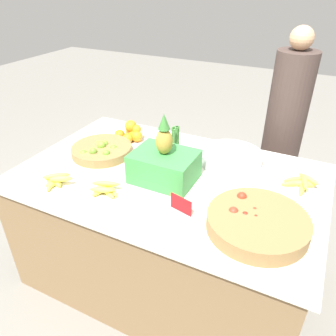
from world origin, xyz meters
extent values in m
plane|color=gray|center=(0.00, 0.00, 0.00)|extent=(12.00, 12.00, 0.00)
cube|color=olive|center=(0.00, 0.00, 0.39)|extent=(1.68, 1.09, 0.78)
cube|color=silver|center=(0.00, 0.00, 0.79)|extent=(1.75, 1.13, 0.01)
cylinder|color=olive|center=(-0.50, 0.04, 0.82)|extent=(0.39, 0.39, 0.06)
sphere|color=#6BA333|center=(-0.53, 0.01, 0.82)|extent=(0.05, 0.05, 0.05)
sphere|color=#6BA333|center=(-0.43, 0.07, 0.83)|extent=(0.05, 0.05, 0.05)
sphere|color=#6BA333|center=(-0.56, -0.07, 0.83)|extent=(0.05, 0.05, 0.05)
sphere|color=#6BA333|center=(-0.58, 0.06, 0.82)|extent=(0.04, 0.04, 0.04)
sphere|color=#7AB238|center=(-0.50, 0.04, 0.86)|extent=(0.06, 0.06, 0.06)
sphere|color=#7AB238|center=(-0.56, 0.08, 0.83)|extent=(0.04, 0.04, 0.04)
sphere|color=#6BA333|center=(-0.50, -0.05, 0.85)|extent=(0.05, 0.05, 0.05)
sphere|color=#6BA333|center=(-0.42, -0.02, 0.85)|extent=(0.05, 0.05, 0.05)
sphere|color=#7AB238|center=(-0.50, 0.08, 0.85)|extent=(0.04, 0.04, 0.04)
sphere|color=#89BC42|center=(-0.37, 0.05, 0.83)|extent=(0.04, 0.04, 0.04)
sphere|color=#89BC42|center=(-0.50, 0.04, 0.86)|extent=(0.04, 0.04, 0.04)
cylinder|color=olive|center=(0.57, -0.24, 0.83)|extent=(0.47, 0.47, 0.07)
sphere|color=red|center=(0.64, -0.32, 0.83)|extent=(0.05, 0.05, 0.05)
sphere|color=red|center=(0.46, -0.23, 0.83)|extent=(0.05, 0.05, 0.05)
sphere|color=red|center=(0.46, -0.24, 0.86)|extent=(0.05, 0.05, 0.05)
sphere|color=red|center=(0.51, -0.24, 0.85)|extent=(0.04, 0.04, 0.04)
sphere|color=red|center=(0.54, -0.18, 0.85)|extent=(0.04, 0.04, 0.04)
sphere|color=red|center=(0.57, -0.16, 0.84)|extent=(0.05, 0.05, 0.05)
sphere|color=red|center=(0.46, -0.12, 0.86)|extent=(0.05, 0.05, 0.05)
sphere|color=red|center=(0.56, -0.23, 0.84)|extent=(0.05, 0.05, 0.05)
sphere|color=red|center=(0.65, -0.27, 0.81)|extent=(0.04, 0.04, 0.04)
sphere|color=red|center=(0.66, -0.29, 0.82)|extent=(0.05, 0.05, 0.05)
sphere|color=red|center=(0.58, -0.26, 0.83)|extent=(0.04, 0.04, 0.04)
sphere|color=orange|center=(-0.48, 0.36, 0.82)|extent=(0.07, 0.07, 0.07)
sphere|color=orange|center=(-0.39, 0.30, 0.83)|extent=(0.08, 0.08, 0.08)
sphere|color=orange|center=(-0.48, 0.36, 0.83)|extent=(0.07, 0.07, 0.07)
sphere|color=orange|center=(-0.43, 0.32, 0.83)|extent=(0.08, 0.08, 0.08)
sphere|color=orange|center=(-0.44, 0.26, 0.83)|extent=(0.07, 0.07, 0.07)
sphere|color=orange|center=(-0.51, 0.27, 0.83)|extent=(0.08, 0.08, 0.08)
sphere|color=orange|center=(-0.45, 0.32, 0.89)|extent=(0.08, 0.08, 0.08)
sphere|color=orange|center=(-0.41, 0.32, 0.87)|extent=(0.07, 0.07, 0.07)
cylinder|color=silver|center=(0.28, 0.31, 0.83)|extent=(0.38, 0.38, 0.07)
cube|color=red|center=(0.21, -0.27, 0.83)|extent=(0.12, 0.04, 0.09)
cube|color=green|center=(0.00, -0.05, 0.88)|extent=(0.35, 0.27, 0.17)
ellipsoid|color=#B28E38|center=(0.00, -0.05, 1.03)|extent=(0.09, 0.09, 0.14)
cone|color=#387A33|center=(0.00, -0.05, 1.15)|extent=(0.06, 0.06, 0.09)
cylinder|color=#428438|center=(-0.06, 0.26, 0.89)|extent=(0.01, 0.01, 0.20)
cylinder|color=#4C8E42|center=(-0.08, 0.25, 0.89)|extent=(0.01, 0.01, 0.20)
cylinder|color=#4C8E42|center=(-0.06, 0.26, 0.89)|extent=(0.01, 0.01, 0.20)
cylinder|color=#4C8E42|center=(-0.08, 0.26, 0.89)|extent=(0.01, 0.01, 0.20)
cylinder|color=#4C8E42|center=(-0.06, 0.21, 0.89)|extent=(0.01, 0.01, 0.20)
cylinder|color=#428438|center=(-0.08, 0.23, 0.89)|extent=(0.01, 0.01, 0.20)
cylinder|color=#4C8E42|center=(-0.06, 0.26, 0.89)|extent=(0.01, 0.01, 0.20)
cylinder|color=#4C8E42|center=(-0.07, 0.24, 0.89)|extent=(0.01, 0.01, 0.20)
cylinder|color=#4C8E42|center=(-0.06, 0.25, 0.89)|extent=(0.01, 0.01, 0.20)
ellipsoid|color=#EFDB4C|center=(-0.52, -0.36, 0.81)|extent=(0.05, 0.13, 0.03)
ellipsoid|color=#EFDB4C|center=(-0.52, -0.36, 0.81)|extent=(0.08, 0.14, 0.03)
ellipsoid|color=#EFDB4C|center=(-0.54, -0.36, 0.81)|extent=(0.13, 0.04, 0.03)
ellipsoid|color=#EFDB4C|center=(-0.54, -0.36, 0.81)|extent=(0.16, 0.10, 0.03)
ellipsoid|color=#EFDB4C|center=(-0.53, -0.40, 0.80)|extent=(0.08, 0.12, 0.03)
ellipsoid|color=#EFDB4C|center=(-0.48, -0.36, 0.84)|extent=(0.13, 0.10, 0.03)
ellipsoid|color=#EFDB4C|center=(-0.53, -0.34, 0.83)|extent=(0.14, 0.12, 0.03)
ellipsoid|color=#EFDB4C|center=(0.72, 0.23, 0.81)|extent=(0.15, 0.08, 0.04)
ellipsoid|color=#EFDB4C|center=(0.68, 0.22, 0.81)|extent=(0.15, 0.11, 0.03)
ellipsoid|color=#EFDB4C|center=(0.68, 0.26, 0.81)|extent=(0.15, 0.12, 0.03)
ellipsoid|color=#EFDB4C|center=(0.72, 0.19, 0.81)|extent=(0.03, 0.16, 0.03)
ellipsoid|color=#EFDB4C|center=(0.74, 0.26, 0.83)|extent=(0.13, 0.10, 0.03)
ellipsoid|color=#EFDB4C|center=(0.73, 0.22, 0.83)|extent=(0.06, 0.16, 0.03)
ellipsoid|color=#EFDB4C|center=(-0.24, -0.32, 0.81)|extent=(0.05, 0.13, 0.03)
ellipsoid|color=#EFDB4C|center=(-0.19, -0.29, 0.81)|extent=(0.12, 0.09, 0.03)
ellipsoid|color=#EFDB4C|center=(-0.20, -0.32, 0.80)|extent=(0.12, 0.08, 0.03)
ellipsoid|color=#EFDB4C|center=(-0.23, -0.28, 0.83)|extent=(0.16, 0.09, 0.03)
ellipsoid|color=#EFDB4C|center=(-0.22, -0.34, 0.83)|extent=(0.13, 0.07, 0.03)
cylinder|color=#473833|center=(0.50, 0.92, 0.69)|extent=(0.28, 0.28, 1.37)
sphere|color=tan|center=(0.50, 0.92, 1.45)|extent=(0.15, 0.15, 0.15)
camera|label=1|loc=(0.72, -1.45, 1.81)|focal=35.00mm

